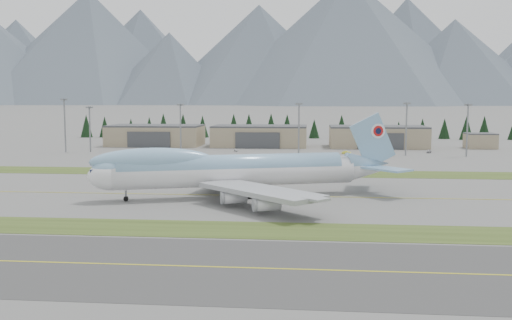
# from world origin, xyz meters

# --- Properties ---
(ground) EXTENTS (7000.00, 7000.00, 0.00)m
(ground) POSITION_xyz_m (0.00, 0.00, 0.00)
(ground) COLOR #5E5E5C
(ground) RESTS_ON ground
(grass_strip_near) EXTENTS (400.00, 14.00, 0.08)m
(grass_strip_near) POSITION_xyz_m (0.00, -38.00, 0.00)
(grass_strip_near) COLOR #364819
(grass_strip_near) RESTS_ON ground
(grass_strip_far) EXTENTS (400.00, 18.00, 0.08)m
(grass_strip_far) POSITION_xyz_m (0.00, 45.00, 0.00)
(grass_strip_far) COLOR #364819
(grass_strip_far) RESTS_ON ground
(asphalt_taxiway) EXTENTS (400.00, 32.00, 0.04)m
(asphalt_taxiway) POSITION_xyz_m (0.00, -62.00, 0.00)
(asphalt_taxiway) COLOR #3C3C3C
(asphalt_taxiway) RESTS_ON ground
(taxiway_line_main) EXTENTS (400.00, 0.40, 0.02)m
(taxiway_line_main) POSITION_xyz_m (0.00, 0.00, 0.00)
(taxiway_line_main) COLOR gold
(taxiway_line_main) RESTS_ON ground
(taxiway_line_near) EXTENTS (400.00, 0.40, 0.02)m
(taxiway_line_near) POSITION_xyz_m (0.00, -62.00, 0.00)
(taxiway_line_near) COLOR gold
(taxiway_line_near) RESTS_ON ground
(boeing_747_freighter) EXTENTS (79.61, 65.76, 21.07)m
(boeing_747_freighter) POSITION_xyz_m (-8.42, -2.45, 6.95)
(boeing_747_freighter) COLOR white
(boeing_747_freighter) RESTS_ON ground
(hangar_left) EXTENTS (48.00, 26.60, 10.80)m
(hangar_left) POSITION_xyz_m (-70.00, 149.90, 5.39)
(hangar_left) COLOR gray
(hangar_left) RESTS_ON ground
(hangar_center) EXTENTS (48.00, 26.60, 10.80)m
(hangar_center) POSITION_xyz_m (-15.00, 149.90, 5.39)
(hangar_center) COLOR gray
(hangar_center) RESTS_ON ground
(hangar_right) EXTENTS (48.00, 26.60, 10.80)m
(hangar_right) POSITION_xyz_m (45.00, 149.90, 5.39)
(hangar_right) COLOR gray
(hangar_right) RESTS_ON ground
(control_shed) EXTENTS (14.00, 12.00, 7.60)m
(control_shed) POSITION_xyz_m (95.00, 148.00, 3.80)
(control_shed) COLOR gray
(control_shed) RESTS_ON ground
(floodlight_masts) EXTENTS (181.72, 8.35, 24.57)m
(floodlight_masts) POSITION_xyz_m (-17.38, 109.33, 15.84)
(floodlight_masts) COLOR gray
(floodlight_masts) RESTS_ON ground
(service_vehicle_a) EXTENTS (2.32, 3.71, 1.18)m
(service_vehicle_a) POSITION_xyz_m (-23.66, 120.35, 0.00)
(service_vehicle_a) COLOR silver
(service_vehicle_a) RESTS_ON ground
(service_vehicle_b) EXTENTS (4.32, 2.72, 1.34)m
(service_vehicle_b) POSITION_xyz_m (27.10, 112.90, 0.00)
(service_vehicle_b) COLOR yellow
(service_vehicle_b) RESTS_ON ground
(service_vehicle_c) EXTENTS (3.15, 5.01, 1.35)m
(service_vehicle_c) POSITION_xyz_m (64.88, 121.80, 0.00)
(service_vehicle_c) COLOR #9C9B9F
(service_vehicle_c) RESTS_ON ground
(conifer_belt) EXTENTS (270.05, 15.58, 15.47)m
(conifer_belt) POSITION_xyz_m (-8.48, 211.55, 7.03)
(conifer_belt) COLOR black
(conifer_belt) RESTS_ON ground
(mountain_ridge_front) EXTENTS (4253.67, 1298.64, 496.32)m
(mountain_ridge_front) POSITION_xyz_m (-15.49, 2162.34, 229.53)
(mountain_ridge_front) COLOR #454F5C
(mountain_ridge_front) RESTS_ON ground
(mountain_ridge_rear) EXTENTS (4474.92, 1072.22, 536.11)m
(mountain_ridge_rear) POSITION_xyz_m (281.59, 2900.00, 257.48)
(mountain_ridge_rear) COLOR #454F5C
(mountain_ridge_rear) RESTS_ON ground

